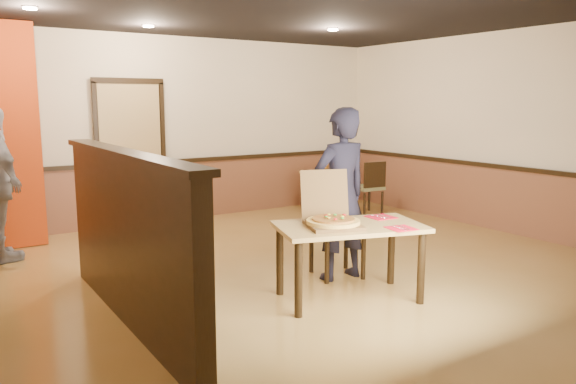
# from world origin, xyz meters

# --- Properties ---
(floor) EXTENTS (7.00, 7.00, 0.00)m
(floor) POSITION_xyz_m (0.00, 0.00, 0.00)
(floor) COLOR #B68C47
(floor) RESTS_ON ground
(ceiling) EXTENTS (7.00, 7.00, 0.00)m
(ceiling) POSITION_xyz_m (0.00, 0.00, 2.80)
(ceiling) COLOR black
(ceiling) RESTS_ON wall_back
(wall_back) EXTENTS (7.00, 0.00, 7.00)m
(wall_back) POSITION_xyz_m (0.00, 3.50, 1.40)
(wall_back) COLOR beige
(wall_back) RESTS_ON floor
(wall_right) EXTENTS (0.00, 7.00, 7.00)m
(wall_right) POSITION_xyz_m (3.50, 0.00, 1.40)
(wall_right) COLOR beige
(wall_right) RESTS_ON floor
(wainscot_back) EXTENTS (7.00, 0.04, 0.90)m
(wainscot_back) POSITION_xyz_m (0.00, 3.47, 0.45)
(wainscot_back) COLOR brown
(wainscot_back) RESTS_ON floor
(chair_rail_back) EXTENTS (7.00, 0.06, 0.06)m
(chair_rail_back) POSITION_xyz_m (0.00, 3.45, 0.92)
(chair_rail_back) COLOR black
(chair_rail_back) RESTS_ON wall_back
(wainscot_right) EXTENTS (0.04, 7.00, 0.90)m
(wainscot_right) POSITION_xyz_m (3.47, 0.00, 0.45)
(wainscot_right) COLOR brown
(wainscot_right) RESTS_ON floor
(chair_rail_right) EXTENTS (0.06, 7.00, 0.06)m
(chair_rail_right) POSITION_xyz_m (3.45, 0.00, 0.92)
(chair_rail_right) COLOR black
(chair_rail_right) RESTS_ON wall_right
(back_door) EXTENTS (0.90, 0.06, 2.10)m
(back_door) POSITION_xyz_m (-0.80, 3.46, 1.05)
(back_door) COLOR tan
(back_door) RESTS_ON wall_back
(booth_partition) EXTENTS (0.20, 3.10, 1.44)m
(booth_partition) POSITION_xyz_m (-2.00, -0.20, 0.74)
(booth_partition) COLOR black
(booth_partition) RESTS_ON floor
(spot_a) EXTENTS (0.14, 0.14, 0.02)m
(spot_a) POSITION_xyz_m (-2.30, 1.80, 2.78)
(spot_a) COLOR #FFD8B2
(spot_a) RESTS_ON ceiling
(spot_b) EXTENTS (0.14, 0.14, 0.02)m
(spot_b) POSITION_xyz_m (-0.80, 2.50, 2.78)
(spot_b) COLOR #FFD8B2
(spot_b) RESTS_ON ceiling
(spot_c) EXTENTS (0.14, 0.14, 0.02)m
(spot_c) POSITION_xyz_m (1.40, 1.50, 2.78)
(spot_c) COLOR #FFD8B2
(spot_c) RESTS_ON ceiling
(main_table) EXTENTS (1.49, 1.11, 0.71)m
(main_table) POSITION_xyz_m (-0.12, -0.77, 0.60)
(main_table) COLOR tan
(main_table) RESTS_ON floor
(diner_chair) EXTENTS (0.60, 0.60, 1.01)m
(diner_chair) POSITION_xyz_m (0.24, -0.08, 0.55)
(diner_chair) COLOR olive
(diner_chair) RESTS_ON floor
(side_chair_left) EXTENTS (0.53, 0.53, 0.82)m
(side_chair_left) POSITION_xyz_m (1.78, 2.17, 0.45)
(side_chair_left) COLOR olive
(side_chair_left) RESTS_ON floor
(side_chair_right) EXTENTS (0.46, 0.46, 0.87)m
(side_chair_right) POSITION_xyz_m (2.70, 2.16, 0.48)
(side_chair_right) COLOR olive
(side_chair_right) RESTS_ON floor
(side_table) EXTENTS (0.69, 0.69, 0.67)m
(side_table) POSITION_xyz_m (2.25, 2.78, 0.50)
(side_table) COLOR tan
(side_table) RESTS_ON floor
(diner) EXTENTS (0.65, 0.43, 1.78)m
(diner) POSITION_xyz_m (0.20, -0.23, 0.89)
(diner) COLOR black
(diner) RESTS_ON floor
(pizza_box) EXTENTS (0.61, 0.66, 0.49)m
(pizza_box) POSITION_xyz_m (-0.29, -0.72, 0.77)
(pizza_box) COLOR brown
(pizza_box) RESTS_ON main_table
(pizza) EXTENTS (0.62, 0.62, 0.03)m
(pizza) POSITION_xyz_m (-0.31, -0.76, 0.76)
(pizza) COLOR #EBBE55
(pizza) RESTS_ON pizza_box
(napkin_near) EXTENTS (0.26, 0.26, 0.01)m
(napkin_near) POSITION_xyz_m (0.16, -1.15, 0.71)
(napkin_near) COLOR red
(napkin_near) RESTS_ON main_table
(napkin_far) EXTENTS (0.26, 0.26, 0.01)m
(napkin_far) POSITION_xyz_m (0.35, -0.68, 0.72)
(napkin_far) COLOR red
(napkin_far) RESTS_ON main_table
(condiment) EXTENTS (0.07, 0.07, 0.16)m
(condiment) POSITION_xyz_m (2.21, 2.69, 0.75)
(condiment) COLOR brown
(condiment) RESTS_ON side_table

